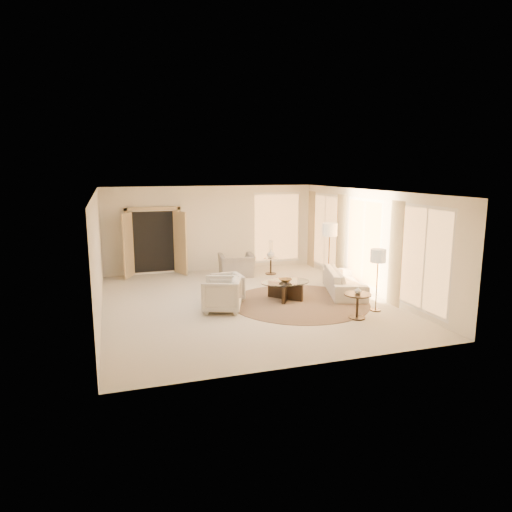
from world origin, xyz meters
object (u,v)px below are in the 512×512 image
object	(u,v)px
floor_lamp_near	(330,232)
floor_lamp_far	(378,259)
end_table	(357,302)
side_table	(271,264)
bowl	(285,280)
end_vase	(358,290)
accent_chair	(237,262)
coffee_table	(285,288)
side_vase	(271,254)
armchair_left	(227,286)
armchair_right	(222,293)
sofa	(344,281)

from	to	relation	value
floor_lamp_near	floor_lamp_far	world-z (taller)	floor_lamp_near
end_table	side_table	distance (m)	4.82
bowl	end_vase	size ratio (longest dim) A/B	1.91
bowl	end_vase	distance (m)	2.17
floor_lamp_near	accent_chair	bearing A→B (deg)	143.45
coffee_table	end_table	bearing A→B (deg)	-62.77
end_table	floor_lamp_far	bearing A→B (deg)	27.04
coffee_table	side_vase	size ratio (longest dim) A/B	5.33
bowl	side_vase	size ratio (longest dim) A/B	1.15
armchair_left	side_table	distance (m)	3.24
end_table	floor_lamp_far	size ratio (longest dim) A/B	0.41
armchair_right	end_vase	size ratio (longest dim) A/B	5.36
sofa	end_vase	size ratio (longest dim) A/B	13.38
floor_lamp_near	side_vase	xyz separation A→B (m)	(-1.21, 1.69, -0.86)
end_vase	side_vase	size ratio (longest dim) A/B	0.60
accent_chair	side_table	distance (m)	1.14
armchair_left	floor_lamp_near	size ratio (longest dim) A/B	0.42
side_table	bowl	bearing A→B (deg)	-102.27
floor_lamp_near	bowl	size ratio (longest dim) A/B	5.66
sofa	floor_lamp_near	distance (m)	1.61
side_vase	end_table	bearing A→B (deg)	-85.61
side_table	side_vase	world-z (taller)	side_vase
end_table	side_vase	world-z (taller)	side_vase
floor_lamp_near	bowl	world-z (taller)	floor_lamp_near
bowl	side_vase	bearing A→B (deg)	77.73
floor_lamp_far	floor_lamp_near	bearing A→B (deg)	87.49
armchair_left	end_vase	world-z (taller)	armchair_left
end_table	side_table	bearing A→B (deg)	94.39
sofa	side_table	size ratio (longest dim) A/B	4.14
end_table	side_table	world-z (taller)	end_table
coffee_table	floor_lamp_near	xyz separation A→B (m)	(1.83, 1.18, 1.23)
coffee_table	bowl	world-z (taller)	bowl
sofa	floor_lamp_near	size ratio (longest dim) A/B	1.24
armchair_right	bowl	xyz separation A→B (m)	(1.81, 0.47, 0.07)
coffee_table	floor_lamp_far	bearing A→B (deg)	-42.39
coffee_table	end_table	size ratio (longest dim) A/B	2.42
coffee_table	floor_lamp_far	world-z (taller)	floor_lamp_far
coffee_table	side_vase	bearing A→B (deg)	77.73
side_table	end_vase	bearing A→B (deg)	-85.61
end_table	bowl	xyz separation A→B (m)	(-0.99, 1.93, 0.12)
armchair_left	armchair_right	size ratio (longest dim) A/B	0.85
coffee_table	side_vase	xyz separation A→B (m)	(0.62, 2.87, 0.37)
sofa	bowl	size ratio (longest dim) A/B	6.99
armchair_right	side_table	world-z (taller)	armchair_right
side_table	end_vase	distance (m)	4.83
armchair_left	armchair_right	world-z (taller)	armchair_right
end_table	end_vase	distance (m)	0.26
side_table	end_vase	xyz separation A→B (m)	(0.37, -4.80, 0.33)
floor_lamp_far	bowl	size ratio (longest dim) A/B	4.70
armchair_left	side_table	world-z (taller)	armchair_left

